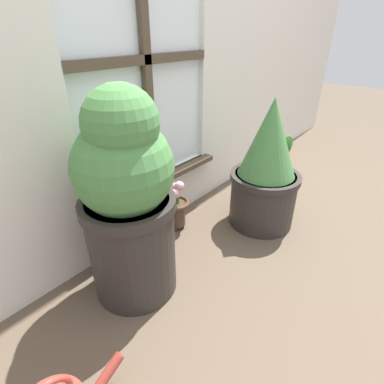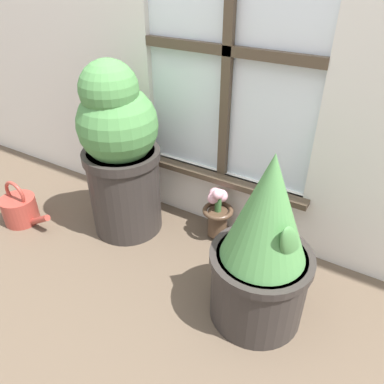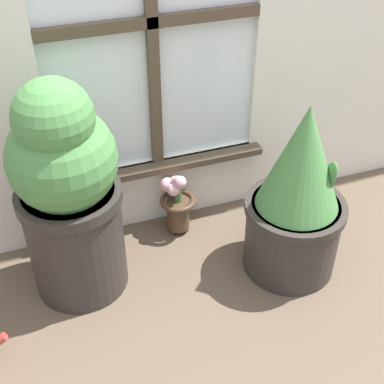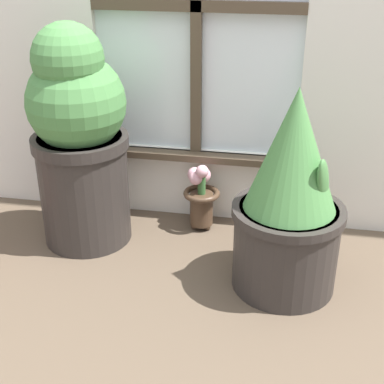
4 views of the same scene
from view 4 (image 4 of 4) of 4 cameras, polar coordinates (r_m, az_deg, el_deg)
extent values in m
plane|color=brown|center=(1.54, -3.74, -13.03)|extent=(10.00, 10.00, 0.00)
cube|color=silver|center=(1.99, 0.48, 1.18)|extent=(0.70, 0.05, 0.26)
cube|color=white|center=(1.83, 0.63, 19.34)|extent=(0.70, 0.02, 0.99)
cube|color=#4C3D2D|center=(1.80, 0.47, 19.23)|extent=(0.04, 0.02, 0.99)
cube|color=#4C3D2D|center=(1.80, 0.47, 19.23)|extent=(0.70, 0.02, 0.04)
cube|color=#4C3D2D|center=(1.90, 0.26, 3.82)|extent=(0.76, 0.06, 0.02)
cylinder|color=#2D2826|center=(1.84, -11.38, 0.38)|extent=(0.30, 0.30, 0.38)
cylinder|color=#2D2826|center=(1.77, -11.86, 5.30)|extent=(0.31, 0.31, 0.04)
cylinder|color=#38281E|center=(1.77, -11.90, 5.72)|extent=(0.27, 0.27, 0.01)
sphere|color=#477F42|center=(1.73, -12.25, 9.28)|extent=(0.31, 0.31, 0.31)
sphere|color=#477F42|center=(1.68, -13.11, 13.69)|extent=(0.22, 0.22, 0.22)
ellipsoid|color=#477F42|center=(1.82, -13.57, 9.43)|extent=(0.12, 0.13, 0.23)
cylinder|color=#2D2826|center=(1.61, 9.91, -5.76)|extent=(0.31, 0.31, 0.26)
cylinder|color=#2D2826|center=(1.55, 10.25, -2.03)|extent=(0.33, 0.33, 0.03)
cylinder|color=#38281E|center=(1.54, 10.27, -1.76)|extent=(0.28, 0.28, 0.01)
cone|color=#477F42|center=(1.47, 10.83, 4.42)|extent=(0.26, 0.26, 0.35)
ellipsoid|color=#477F42|center=(1.49, 13.76, 0.69)|extent=(0.07, 0.15, 0.21)
sphere|color=#473323|center=(1.97, 1.15, -3.10)|extent=(0.02, 0.02, 0.02)
sphere|color=#473323|center=(1.93, 0.16, -3.68)|extent=(0.02, 0.02, 0.02)
sphere|color=#473323|center=(1.92, 1.69, -3.82)|extent=(0.02, 0.02, 0.02)
cylinder|color=#473323|center=(1.91, 1.01, -1.76)|extent=(0.08, 0.08, 0.12)
torus|color=#473323|center=(1.88, 1.03, -0.16)|extent=(0.13, 0.13, 0.02)
cylinder|color=#386633|center=(1.86, 1.04, 0.74)|extent=(0.03, 0.03, 0.07)
sphere|color=#DB9EAD|center=(1.84, 1.05, 2.17)|extent=(0.04, 0.04, 0.04)
sphere|color=#DB9EAD|center=(1.87, 1.20, 1.82)|extent=(0.05, 0.05, 0.05)
sphere|color=#DB9EAD|center=(1.88, 0.30, 1.89)|extent=(0.05, 0.05, 0.05)
sphere|color=#DB9EAD|center=(1.84, 0.41, 1.48)|extent=(0.05, 0.05, 0.05)
sphere|color=#DB9EAD|center=(1.82, 1.09, 2.22)|extent=(0.04, 0.04, 0.04)
camera|label=1|loc=(1.44, -45.27, 14.18)|focal=28.00mm
camera|label=2|loc=(0.60, 44.43, 27.11)|focal=35.00mm
camera|label=3|loc=(0.83, -75.20, 34.22)|focal=50.00mm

